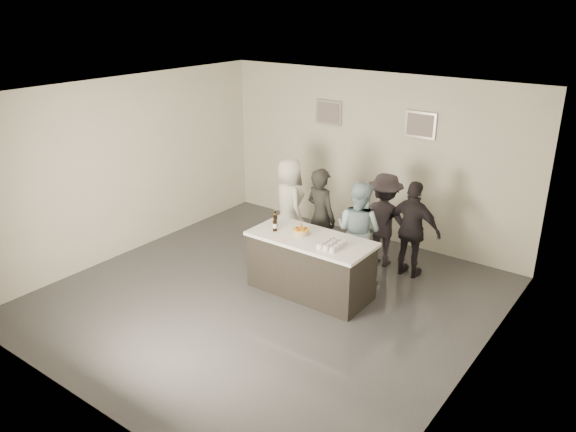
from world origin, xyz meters
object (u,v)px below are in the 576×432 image
at_px(person_guest_right, 413,230).
at_px(person_guest_left, 289,204).
at_px(person_main_blue, 358,231).
at_px(cake, 301,232).
at_px(beer_bottle_b, 275,223).
at_px(person_guest_back, 384,220).
at_px(person_main_black, 321,217).
at_px(bar_counter, 310,265).
at_px(beer_bottle_a, 275,218).

bearing_deg(person_guest_right, person_guest_left, 7.30).
bearing_deg(person_main_blue, person_guest_left, -8.89).
bearing_deg(person_guest_left, person_main_blue, -160.70).
distance_m(cake, beer_bottle_b, 0.42).
xyz_separation_m(person_guest_right, person_guest_back, (-0.56, 0.12, -0.00)).
xyz_separation_m(person_main_black, person_main_blue, (0.74, -0.06, -0.03)).
relative_size(bar_counter, person_guest_back, 1.19).
distance_m(bar_counter, cake, 0.52).
xyz_separation_m(cake, beer_bottle_a, (-0.50, 0.02, 0.09)).
bearing_deg(cake, beer_bottle_b, -162.51).
bearing_deg(beer_bottle_a, person_main_black, 74.31).
distance_m(person_guest_left, person_guest_back, 1.70).
relative_size(cake, beer_bottle_a, 0.92).
distance_m(beer_bottle_b, person_main_black, 1.06).
bearing_deg(person_guest_right, bar_counter, 56.98).
bearing_deg(beer_bottle_a, cake, -2.45).
bearing_deg(bar_counter, person_main_black, 115.12).
bearing_deg(cake, person_guest_back, 69.10).
bearing_deg(person_main_black, beer_bottle_b, 96.25).
bearing_deg(cake, beer_bottle_a, 177.55).
height_order(beer_bottle_a, beer_bottle_b, same).
relative_size(person_guest_left, person_guest_right, 1.03).
height_order(person_main_black, person_main_blue, person_main_black).
xyz_separation_m(cake, person_main_black, (-0.25, 0.91, -0.11)).
relative_size(cake, person_main_blue, 0.15).
bearing_deg(person_main_black, cake, 119.61).
height_order(person_main_blue, person_guest_right, person_main_blue).
xyz_separation_m(bar_counter, person_guest_right, (0.96, 1.41, 0.33)).
height_order(beer_bottle_b, person_guest_back, person_guest_back).
xyz_separation_m(beer_bottle_a, person_guest_right, (1.64, 1.39, -0.25)).
bearing_deg(person_main_black, beer_bottle_a, 88.60).
distance_m(bar_counter, person_guest_right, 1.74).
xyz_separation_m(bar_counter, person_guest_back, (0.40, 1.53, 0.33)).
distance_m(bar_counter, person_main_blue, 0.97).
height_order(bar_counter, person_guest_back, person_guest_back).
height_order(cake, beer_bottle_a, beer_bottle_a).
relative_size(cake, person_guest_right, 0.15).
relative_size(person_main_black, person_guest_left, 1.02).
height_order(bar_counter, person_main_black, person_main_black).
height_order(beer_bottle_b, person_guest_left, person_guest_left).
bearing_deg(person_main_blue, beer_bottle_b, 50.32).
distance_m(cake, person_guest_left, 1.59).
bearing_deg(bar_counter, person_guest_back, 75.30).
xyz_separation_m(beer_bottle_a, person_guest_back, (1.08, 1.50, -0.25)).
bearing_deg(cake, person_main_blue, 59.83).
relative_size(bar_counter, cake, 7.80).
bearing_deg(bar_counter, person_guest_left, 136.98).
distance_m(beer_bottle_b, person_guest_back, 1.93).
xyz_separation_m(bar_counter, beer_bottle_b, (-0.57, -0.12, 0.58)).
bearing_deg(bar_counter, person_guest_right, 55.86).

